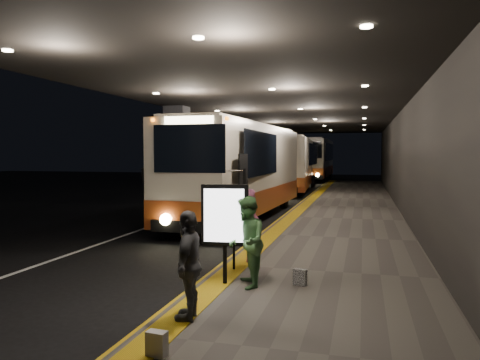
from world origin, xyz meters
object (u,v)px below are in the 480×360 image
at_px(coach_main, 241,175).
at_px(coach_third, 316,161).
at_px(info_sign, 225,217).
at_px(passenger_waiting_green, 247,242).
at_px(passenger_waiting_grey, 189,265).
at_px(bag_polka, 300,277).
at_px(coach_second, 292,166).
at_px(stanchion_post, 234,243).
at_px(bag_plain, 157,344).
at_px(passenger_boarding, 251,225).

distance_m(coach_main, coach_third, 27.96).
height_order(coach_main, coach_third, coach_third).
height_order(coach_main, info_sign, coach_main).
relative_size(coach_third, passenger_waiting_green, 7.33).
bearing_deg(passenger_waiting_grey, bag_polka, 141.63).
bearing_deg(info_sign, passenger_waiting_green, -19.75).
relative_size(coach_second, stanchion_post, 10.12).
xyz_separation_m(coach_main, bag_plain, (2.32, -12.92, -1.44)).
xyz_separation_m(coach_second, bag_plain, (2.33, -26.70, -1.40)).
distance_m(passenger_boarding, info_sign, 1.99).
relative_size(passenger_boarding, bag_plain, 5.36).
relative_size(passenger_waiting_grey, bag_polka, 5.38).
height_order(passenger_boarding, bag_plain, passenger_boarding).
relative_size(coach_main, passenger_waiting_green, 7.04).
distance_m(passenger_boarding, passenger_waiting_green, 2.07).
bearing_deg(passenger_waiting_green, info_sign, -121.74).
bearing_deg(passenger_waiting_grey, passenger_waiting_green, 160.20).
bearing_deg(bag_plain, coach_third, 92.98).
bearing_deg(passenger_waiting_grey, stanchion_post, 176.28).
bearing_deg(passenger_waiting_green, bag_plain, -26.01).
bearing_deg(coach_third, passenger_waiting_grey, -86.97).
bearing_deg(passenger_boarding, bag_polka, -148.57).
xyz_separation_m(coach_second, stanchion_post, (2.11, -22.40, -0.99)).
xyz_separation_m(coach_third, passenger_waiting_green, (2.47, -37.76, -0.86)).
xyz_separation_m(coach_third, stanchion_post, (1.90, -36.58, -1.13)).
distance_m(passenger_waiting_green, bag_plain, 3.21).
bearing_deg(info_sign, bag_polka, 3.66).
relative_size(coach_second, bag_plain, 37.30).
bearing_deg(bag_plain, coach_second, 95.00).
distance_m(coach_second, stanchion_post, 22.52).
bearing_deg(coach_main, info_sign, -74.86).
bearing_deg(passenger_waiting_green, stanchion_post, -173.69).
bearing_deg(stanchion_post, info_sign, -83.48).
height_order(bag_polka, stanchion_post, stanchion_post).
xyz_separation_m(info_sign, stanchion_post, (-0.12, 1.08, -0.70)).
bearing_deg(passenger_waiting_green, coach_main, 175.51).
bearing_deg(coach_second, passenger_waiting_grey, -88.73).
distance_m(passenger_waiting_green, info_sign, 0.63).
relative_size(coach_second, coach_third, 0.93).
relative_size(coach_main, bag_polka, 39.07).
xyz_separation_m(passenger_waiting_green, bag_polka, (0.93, 0.37, -0.69)).
distance_m(info_sign, stanchion_post, 1.29).
bearing_deg(coach_main, coach_second, 92.33).
height_order(coach_main, passenger_waiting_grey, coach_main).
xyz_separation_m(coach_third, passenger_boarding, (2.07, -35.72, -0.88)).
bearing_deg(stanchion_post, passenger_waiting_green, -63.98).
relative_size(passenger_boarding, bag_polka, 5.47).
height_order(coach_third, passenger_waiting_grey, coach_third).
bearing_deg(passenger_boarding, info_sign, 171.32).
bearing_deg(passenger_boarding, coach_second, -1.35).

